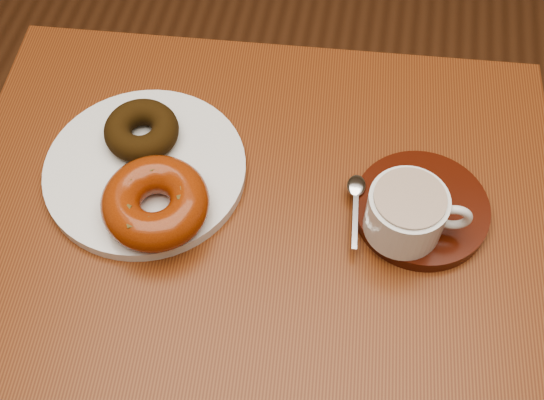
% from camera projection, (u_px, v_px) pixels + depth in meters
% --- Properties ---
extents(cafe_table, '(0.78, 0.61, 0.70)m').
position_uv_depth(cafe_table, '(258.00, 250.00, 0.93)').
color(cafe_table, brown).
rests_on(cafe_table, ground).
extents(donut_plate, '(0.31, 0.31, 0.02)m').
position_uv_depth(donut_plate, '(145.00, 170.00, 0.86)').
color(donut_plate, silver).
rests_on(donut_plate, cafe_table).
extents(donut_cinnamon, '(0.10, 0.10, 0.03)m').
position_uv_depth(donut_cinnamon, '(142.00, 130.00, 0.86)').
color(donut_cinnamon, black).
rests_on(donut_cinnamon, donut_plate).
extents(donut_caramel, '(0.16, 0.16, 0.05)m').
position_uv_depth(donut_caramel, '(155.00, 203.00, 0.79)').
color(donut_caramel, maroon).
rests_on(donut_caramel, donut_plate).
extents(saucer, '(0.17, 0.17, 0.02)m').
position_uv_depth(saucer, '(421.00, 209.00, 0.83)').
color(saucer, '#3A1108').
rests_on(saucer, cafe_table).
extents(coffee_cup, '(0.12, 0.09, 0.06)m').
position_uv_depth(coffee_cup, '(407.00, 213.00, 0.77)').
color(coffee_cup, silver).
rests_on(coffee_cup, saucer).
extents(teaspoon, '(0.02, 0.10, 0.01)m').
position_uv_depth(teaspoon, '(356.00, 192.00, 0.82)').
color(teaspoon, silver).
rests_on(teaspoon, saucer).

